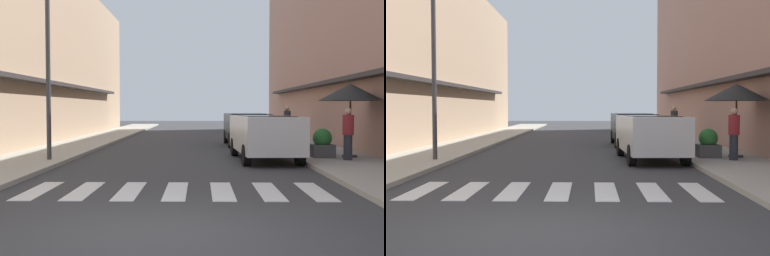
{
  "view_description": "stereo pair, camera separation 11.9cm",
  "coord_description": "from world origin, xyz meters",
  "views": [
    {
      "loc": [
        0.49,
        -6.29,
        1.72
      ],
      "look_at": [
        0.21,
        10.5,
        1.0
      ],
      "focal_mm": 44.51,
      "sensor_mm": 36.0,
      "label": 1
    },
    {
      "loc": [
        0.61,
        -6.29,
        1.72
      ],
      "look_at": [
        0.21,
        10.5,
        1.0
      ],
      "focal_mm": 44.51,
      "sensor_mm": 36.0,
      "label": 2
    }
  ],
  "objects": [
    {
      "name": "ground_plane",
      "position": [
        0.0,
        14.87,
        0.0
      ],
      "size": [
        81.81,
        81.81,
        0.0
      ],
      "primitive_type": "plane",
      "color": "#38383A"
    },
    {
      "name": "cafe_umbrella",
      "position": [
        5.38,
        9.24,
        2.21
      ],
      "size": [
        2.07,
        2.07,
        2.38
      ],
      "color": "#262626",
      "rests_on": "sidewalk_right"
    },
    {
      "name": "pedestrian_walking_near",
      "position": [
        5.03,
        8.31,
        0.95
      ],
      "size": [
        0.34,
        0.34,
        1.59
      ],
      "rotation": [
        0.0,
        0.0,
        1.87
      ],
      "color": "#282B33",
      "rests_on": "sidewalk_right"
    },
    {
      "name": "sidewalk_left",
      "position": [
        -4.93,
        14.87,
        0.06
      ],
      "size": [
        2.6,
        52.06,
        0.12
      ],
      "primitive_type": "cube",
      "color": "#ADA899",
      "rests_on": "ground_plane"
    },
    {
      "name": "street_lamp",
      "position": [
        -4.01,
        8.32,
        3.64
      ],
      "size": [
        1.19,
        0.28,
        5.81
      ],
      "color": "#38383D",
      "rests_on": "sidewalk_left"
    },
    {
      "name": "crosswalk",
      "position": [
        -0.0,
        3.43,
        0.01
      ],
      "size": [
        6.15,
        2.2,
        0.01
      ],
      "color": "silver",
      "rests_on": "ground_plane"
    },
    {
      "name": "parked_car_near",
      "position": [
        2.59,
        9.18,
        0.92
      ],
      "size": [
        1.98,
        4.55,
        1.47
      ],
      "color": "silver",
      "rests_on": "ground_plane"
    },
    {
      "name": "building_row_left",
      "position": [
        -8.73,
        15.73,
        4.43
      ],
      "size": [
        5.5,
        35.47,
        8.87
      ],
      "color": "tan",
      "rests_on": "ground_plane"
    },
    {
      "name": "planter_far",
      "position": [
        4.42,
        15.54,
        0.62
      ],
      "size": [
        0.76,
        0.76,
        1.02
      ],
      "color": "#4C4C4C",
      "rests_on": "sidewalk_right"
    },
    {
      "name": "planter_midblock",
      "position": [
        4.45,
        9.14,
        0.54
      ],
      "size": [
        0.7,
        0.7,
        0.93
      ],
      "color": "#4C4C4C",
      "rests_on": "sidewalk_right"
    },
    {
      "name": "pedestrian_walking_far",
      "position": [
        4.67,
        16.54,
        1.01
      ],
      "size": [
        0.34,
        0.34,
        1.68
      ],
      "rotation": [
        0.0,
        0.0,
        3.18
      ],
      "color": "#282B33",
      "rests_on": "sidewalk_right"
    },
    {
      "name": "building_row_right",
      "position": [
        8.73,
        15.73,
        5.95
      ],
      "size": [
        5.5,
        35.47,
        11.91
      ],
      "color": "#A87A6B",
      "rests_on": "ground_plane"
    },
    {
      "name": "parked_car_mid",
      "position": [
        2.59,
        15.37,
        0.92
      ],
      "size": [
        1.87,
        4.14,
        1.47
      ],
      "color": "black",
      "rests_on": "ground_plane"
    },
    {
      "name": "sidewalk_right",
      "position": [
        4.93,
        14.87,
        0.06
      ],
      "size": [
        2.6,
        52.06,
        0.12
      ],
      "primitive_type": "cube",
      "color": "#9E998E",
      "rests_on": "ground_plane"
    }
  ]
}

